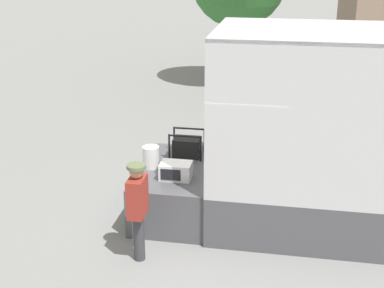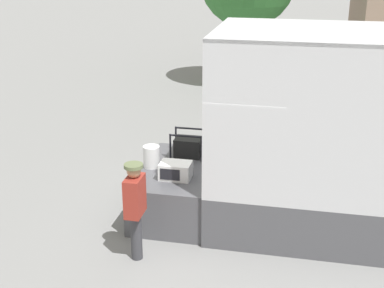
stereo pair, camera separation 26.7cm
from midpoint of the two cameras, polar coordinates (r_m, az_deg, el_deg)
ground_plane at (r=10.09m, az=3.12°, el=-7.39°), size 160.00×160.00×0.00m
tailgate_deck at (r=10.01m, az=-0.68°, el=-4.80°), size 1.36×2.36×0.88m
microwave at (r=9.31m, az=-0.95°, el=-2.85°), size 0.54×0.39×0.29m
portable_generator at (r=10.28m, az=0.47°, el=-0.29°), size 0.64×0.48×0.50m
orange_bucket at (r=9.79m, az=-3.57°, el=-1.35°), size 0.31×0.31×0.40m
worker_person at (r=8.30m, az=-5.19°, el=-6.22°), size 0.29×0.44×1.63m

